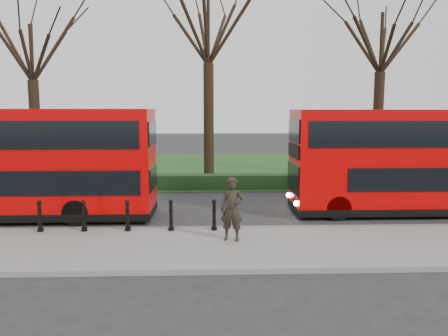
{
  "coord_description": "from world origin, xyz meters",
  "views": [
    {
      "loc": [
        2.03,
        -15.61,
        4.18
      ],
      "look_at": [
        2.57,
        0.5,
        2.0
      ],
      "focal_mm": 35.0,
      "sensor_mm": 36.0,
      "label": 1
    }
  ],
  "objects_px": {
    "bollard_row": "(128,216)",
    "bus_lead": "(13,164)",
    "bus_rear": "(423,162)",
    "pedestrian": "(232,209)"
  },
  "relations": [
    {
      "from": "bollard_row",
      "to": "bus_lead",
      "type": "relative_size",
      "value": 0.56
    },
    {
      "from": "bollard_row",
      "to": "bus_rear",
      "type": "height_order",
      "value": "bus_rear"
    },
    {
      "from": "bollard_row",
      "to": "bus_lead",
      "type": "distance_m",
      "value": 5.43
    },
    {
      "from": "bus_lead",
      "to": "bus_rear",
      "type": "xyz_separation_m",
      "value": [
        15.94,
        0.38,
        -0.01
      ]
    },
    {
      "from": "bollard_row",
      "to": "bus_rear",
      "type": "distance_m",
      "value": 11.68
    },
    {
      "from": "pedestrian",
      "to": "bus_rear",
      "type": "bearing_deg",
      "value": 39.32
    },
    {
      "from": "bus_lead",
      "to": "bollard_row",
      "type": "bearing_deg",
      "value": -26.59
    },
    {
      "from": "bollard_row",
      "to": "pedestrian",
      "type": "distance_m",
      "value": 3.65
    },
    {
      "from": "bus_rear",
      "to": "bollard_row",
      "type": "bearing_deg",
      "value": -166.4
    },
    {
      "from": "pedestrian",
      "to": "bollard_row",
      "type": "bearing_deg",
      "value": 174.04
    }
  ]
}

